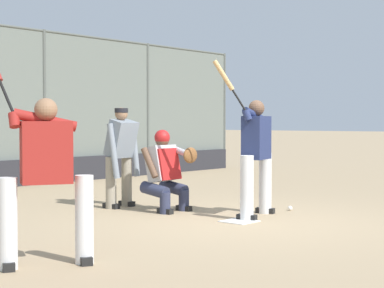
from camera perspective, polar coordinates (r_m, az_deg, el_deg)
The scene contains 8 objects.
ground_plane at distance 8.96m, azimuth 4.21°, elevation -6.90°, with size 160.00×160.00×0.00m, color tan.
home_plate_marker at distance 8.96m, azimuth 4.21°, elevation -6.86°, with size 0.43×0.43×0.01m, color white.
batter_at_plate at distance 9.36m, azimuth 5.69°, elevation -0.82°, with size 1.14×0.56×2.26m.
catcher_behind_plate at distance 9.90m, azimuth -2.33°, elevation -2.24°, with size 0.66×0.76×1.26m.
umpire_home at distance 10.38m, azimuth -6.34°, elevation -0.90°, with size 0.65×0.43×1.61m.
batter_on_deck at distance 6.26m, azimuth -12.92°, elevation -2.68°, with size 0.86×1.02×2.23m.
spare_bat_third_base_side at distance 12.12m, azimuth -16.41°, elevation -4.49°, with size 0.73×0.43×0.07m.
baseball_loose at distance 10.14m, azimuth 8.71°, elevation -5.67°, with size 0.07×0.07×0.07m, color white.
Camera 1 is at (7.13, 5.24, 1.38)m, focal length 60.00 mm.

